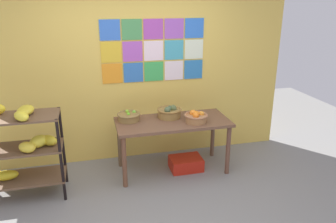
# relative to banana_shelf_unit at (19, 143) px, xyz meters

# --- Properties ---
(ground) EXTENTS (9.30, 9.30, 0.00)m
(ground) POSITION_rel_banana_shelf_unit_xyz_m (1.51, -0.88, -0.71)
(ground) COLOR gray
(back_wall_with_art) EXTENTS (4.51, 0.07, 2.78)m
(back_wall_with_art) POSITION_rel_banana_shelf_unit_xyz_m (1.51, 0.80, 0.69)
(back_wall_with_art) COLOR #E6BE4F
(back_wall_with_art) RESTS_ON ground
(banana_shelf_unit) EXTENTS (0.95, 0.53, 1.17)m
(banana_shelf_unit) POSITION_rel_banana_shelf_unit_xyz_m (0.00, 0.00, 0.00)
(banana_shelf_unit) COLOR black
(banana_shelf_unit) RESTS_ON ground
(display_table) EXTENTS (1.53, 0.69, 0.74)m
(display_table) POSITION_rel_banana_shelf_unit_xyz_m (1.91, 0.20, -0.06)
(display_table) COLOR brown
(display_table) RESTS_ON ground
(fruit_basket_left) EXTENTS (0.31, 0.31, 0.16)m
(fruit_basket_left) POSITION_rel_banana_shelf_unit_xyz_m (2.19, 0.08, 0.11)
(fruit_basket_left) COLOR #A16F41
(fruit_basket_left) RESTS_ON display_table
(fruit_basket_back_right) EXTENTS (0.31, 0.31, 0.13)m
(fruit_basket_back_right) POSITION_rel_banana_shelf_unit_xyz_m (1.33, 0.35, 0.10)
(fruit_basket_back_right) COLOR olive
(fruit_basket_back_right) RESTS_ON display_table
(fruit_basket_centre) EXTENTS (0.34, 0.34, 0.18)m
(fruit_basket_centre) POSITION_rel_banana_shelf_unit_xyz_m (1.90, 0.34, 0.11)
(fruit_basket_centre) COLOR olive
(fruit_basket_centre) RESTS_ON display_table
(produce_crate_under_table) EXTENTS (0.44, 0.32, 0.18)m
(produce_crate_under_table) POSITION_rel_banana_shelf_unit_xyz_m (2.09, 0.17, -0.62)
(produce_crate_under_table) COLOR red
(produce_crate_under_table) RESTS_ON ground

